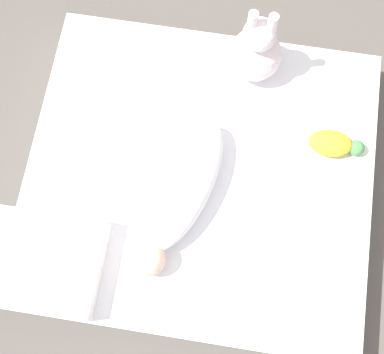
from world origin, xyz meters
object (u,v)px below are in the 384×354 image
pillow (45,262)px  turtle_plush (334,144)px  bunny_plush (256,51)px  swaddled_baby (181,192)px

pillow → turtle_plush: bearing=32.0°
pillow → bunny_plush: 0.99m
pillow → turtle_plush: size_ratio=1.87×
bunny_plush → turtle_plush: size_ratio=1.72×
bunny_plush → turtle_plush: bearing=-40.5°
pillow → swaddled_baby: bearing=36.8°
turtle_plush → bunny_plush: bearing=139.5°
bunny_plush → turtle_plush: 0.41m
pillow → bunny_plush: (0.57, 0.81, 0.08)m
bunny_plush → pillow: bearing=-124.9°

